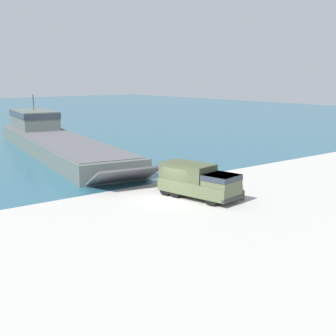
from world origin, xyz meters
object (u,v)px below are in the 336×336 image
object	(u,v)px
military_truck	(198,181)
mooring_bollard	(212,173)
cargo_crate	(238,194)
landing_craft	(52,138)
moored_boat_b	(31,122)
soldier_on_ramp	(221,179)

from	to	relation	value
military_truck	mooring_bollard	bearing A→B (deg)	118.74
mooring_bollard	cargo_crate	size ratio (longest dim) A/B	0.87
military_truck	mooring_bollard	xyz separation A→B (m)	(6.53, 5.25, -1.00)
military_truck	cargo_crate	bearing A→B (deg)	35.98
landing_craft	cargo_crate	bearing A→B (deg)	-78.82
cargo_crate	moored_boat_b	bearing A→B (deg)	81.81
military_truck	cargo_crate	size ratio (longest dim) A/B	7.30
soldier_on_ramp	cargo_crate	xyz separation A→B (m)	(-0.85, -2.85, -0.65)
landing_craft	soldier_on_ramp	xyz separation A→B (m)	(1.91, -30.68, -0.63)
landing_craft	military_truck	world-z (taller)	landing_craft
soldier_on_ramp	cargo_crate	world-z (taller)	soldier_on_ramp
soldier_on_ramp	cargo_crate	bearing A→B (deg)	122.07
mooring_bollard	landing_craft	bearing A→B (deg)	101.39
military_truck	cargo_crate	world-z (taller)	military_truck
moored_boat_b	cargo_crate	size ratio (longest dim) A/B	6.64
soldier_on_ramp	moored_boat_b	bearing A→B (deg)	-49.09
military_truck	soldier_on_ramp	size ratio (longest dim) A/B	4.01
landing_craft	military_truck	bearing A→B (deg)	-82.98
mooring_bollard	cargo_crate	world-z (taller)	mooring_bollard
soldier_on_ramp	mooring_bollard	size ratio (longest dim) A/B	2.09
moored_boat_b	cargo_crate	xyz separation A→B (m)	(-9.84, -68.31, -0.15)
cargo_crate	soldier_on_ramp	bearing A→B (deg)	73.35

